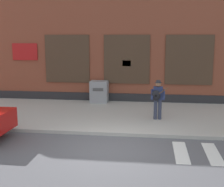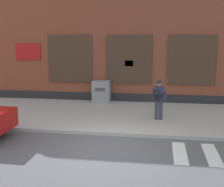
{
  "view_description": "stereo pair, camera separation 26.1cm",
  "coord_description": "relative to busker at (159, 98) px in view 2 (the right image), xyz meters",
  "views": [
    {
      "loc": [
        1.31,
        -9.27,
        3.55
      ],
      "look_at": [
        -0.1,
        1.7,
        1.51
      ],
      "focal_mm": 50.0,
      "sensor_mm": 36.0,
      "label": 1
    },
    {
      "loc": [
        1.57,
        -9.23,
        3.55
      ],
      "look_at": [
        -0.1,
        1.7,
        1.51
      ],
      "focal_mm": 50.0,
      "sensor_mm": 36.0,
      "label": 2
    }
  ],
  "objects": [
    {
      "name": "utility_box",
      "position": [
        -2.97,
        3.04,
        -0.37
      ],
      "size": [
        0.91,
        0.7,
        1.13
      ],
      "color": "gray",
      "rests_on": "sidewalk"
    },
    {
      "name": "ground_plane",
      "position": [
        -1.57,
        -3.48,
        -1.06
      ],
      "size": [
        160.0,
        160.0,
        0.0
      ],
      "primitive_type": "plane",
      "color": "#56565B"
    },
    {
      "name": "busker",
      "position": [
        0.0,
        0.0,
        0.0
      ],
      "size": [
        0.7,
        0.52,
        1.64
      ],
      "color": "#33384C",
      "rests_on": "sidewalk"
    },
    {
      "name": "building_backdrop",
      "position": [
        -1.57,
        5.49,
        3.27
      ],
      "size": [
        28.0,
        4.06,
        8.67
      ],
      "color": "brown",
      "rests_on": "ground"
    },
    {
      "name": "sidewalk",
      "position": [
        -1.57,
        0.71,
        -1.0
      ],
      "size": [
        28.0,
        5.57,
        0.13
      ],
      "color": "#ADAAA3",
      "rests_on": "ground"
    }
  ]
}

